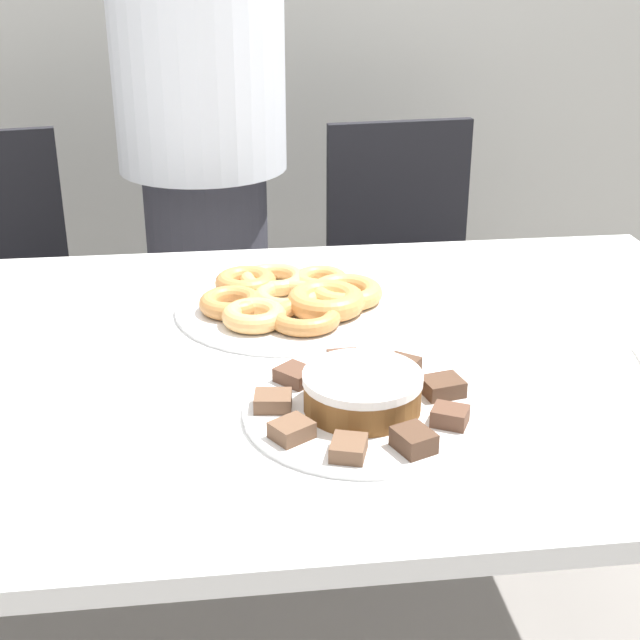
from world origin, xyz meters
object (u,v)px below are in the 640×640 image
(office_chair_right, at_px, (410,304))
(plate_cake, at_px, (362,411))
(plate_donuts, at_px, (287,307))
(person_standing, at_px, (203,149))
(frosted_cake, at_px, (362,391))

(office_chair_right, distance_m, plate_cake, 1.23)
(plate_cake, xyz_separation_m, plate_donuts, (-0.07, 0.38, 0.00))
(office_chair_right, height_order, plate_donuts, office_chair_right)
(office_chair_right, bearing_deg, person_standing, -178.85)
(person_standing, bearing_deg, plate_donuts, -78.95)
(office_chair_right, height_order, plate_cake, office_chair_right)
(plate_cake, relative_size, frosted_cake, 2.00)
(person_standing, height_order, office_chair_right, person_standing)
(frosted_cake, bearing_deg, office_chair_right, 73.89)
(plate_cake, height_order, plate_donuts, same)
(plate_cake, distance_m, frosted_cake, 0.03)
(person_standing, relative_size, plate_cake, 5.13)
(person_standing, height_order, plate_cake, person_standing)
(office_chair_right, xyz_separation_m, plate_donuts, (-0.40, -0.76, 0.33))
(plate_cake, bearing_deg, person_standing, 100.74)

